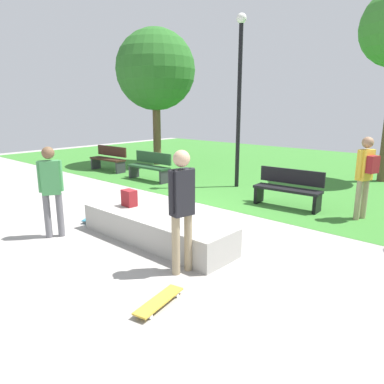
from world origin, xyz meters
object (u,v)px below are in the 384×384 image
object	(u,v)px
concrete_ledge	(155,228)
lamp_post	(239,87)
skater_watching	(182,202)
skateboard_spare	(101,221)
backpack_on_ledge	(129,198)
park_bench_far_left	(150,166)
tree_slender_maple	(156,70)
pedestrian_with_backpack	(366,171)
park_bench_near_path	(288,187)
skater_performing_trick	(51,185)
park_bench_far_right	(109,158)
skateboard_by_ledge	(159,301)

from	to	relation	value
concrete_ledge	lamp_post	size ratio (longest dim) A/B	0.65
skater_watching	skateboard_spare	world-z (taller)	skater_watching
backpack_on_ledge	park_bench_far_left	bearing A→B (deg)	-43.19
tree_slender_maple	pedestrian_with_backpack	bearing A→B (deg)	-14.03
park_bench_near_path	park_bench_far_left	bearing A→B (deg)	-179.11
skater_watching	lamp_post	bearing A→B (deg)	117.17
skateboard_spare	park_bench_near_path	bearing A→B (deg)	59.09
skater_performing_trick	lamp_post	distance (m)	6.10
skater_performing_trick	park_bench_near_path	bearing A→B (deg)	64.40
park_bench_far_left	skateboard_spare	bearing A→B (deg)	-54.64
skater_performing_trick	tree_slender_maple	size ratio (longest dim) A/B	0.32
skateboard_spare	park_bench_far_right	xyz separation A→B (m)	(-5.08, 3.84, 0.42)
skateboard_spare	pedestrian_with_backpack	xyz separation A→B (m)	(3.90, 3.92, 1.00)
skater_performing_trick	lamp_post	xyz separation A→B (m)	(0.07, 5.79, 1.91)
park_bench_far_left	skateboard_by_ledge	bearing A→B (deg)	-40.98
skater_performing_trick	lamp_post	size ratio (longest dim) A/B	0.35
skater_performing_trick	skateboard_by_ledge	world-z (taller)	skater_performing_trick
skater_watching	park_bench_near_path	size ratio (longest dim) A/B	1.11
backpack_on_ledge	pedestrian_with_backpack	distance (m)	4.93
concrete_ledge	tree_slender_maple	size ratio (longest dim) A/B	0.59
skater_watching	park_bench_far_left	world-z (taller)	skater_watching
park_bench_near_path	skateboard_spare	bearing A→B (deg)	-120.91
skater_performing_trick	pedestrian_with_backpack	bearing A→B (deg)	51.44
concrete_ledge	skater_watching	bearing A→B (deg)	-25.44
skater_performing_trick	park_bench_far_left	xyz separation A→B (m)	(-2.59, 4.69, -0.51)
skateboard_spare	lamp_post	xyz separation A→B (m)	(0.05, 4.79, 2.83)
concrete_ledge	park_bench_near_path	bearing A→B (deg)	78.85
skater_watching	pedestrian_with_backpack	distance (m)	4.55
skater_watching	skateboard_spare	distance (m)	2.97
concrete_ledge	skater_watching	size ratio (longest dim) A/B	1.74
skateboard_by_ledge	lamp_post	world-z (taller)	lamp_post
concrete_ledge	backpack_on_ledge	distance (m)	0.92
skater_performing_trick	skateboard_by_ledge	size ratio (longest dim) A/B	2.05
backpack_on_ledge	skateboard_by_ledge	distance (m)	2.97
park_bench_near_path	lamp_post	bearing A→B (deg)	155.07
skateboard_spare	park_bench_far_left	xyz separation A→B (m)	(-2.62, 3.69, 0.42)
park_bench_near_path	backpack_on_ledge	bearing A→B (deg)	-113.43
concrete_ledge	pedestrian_with_backpack	xyz separation A→B (m)	(2.36, 3.82, 0.83)
concrete_ledge	skater_performing_trick	xyz separation A→B (m)	(-1.56, -1.10, 0.74)
skater_performing_trick	park_bench_near_path	world-z (taller)	skater_performing_trick
skateboard_by_ledge	park_bench_far_left	xyz separation A→B (m)	(-5.80, 5.04, 0.42)
park_bench_near_path	pedestrian_with_backpack	bearing A→B (deg)	5.44
skater_performing_trick	tree_slender_maple	world-z (taller)	tree_slender_maple
backpack_on_ledge	tree_slender_maple	world-z (taller)	tree_slender_maple
park_bench_near_path	park_bench_far_right	distance (m)	7.34
concrete_ledge	skater_performing_trick	distance (m)	2.05
backpack_on_ledge	pedestrian_with_backpack	size ratio (longest dim) A/B	0.18
backpack_on_ledge	skateboard_spare	size ratio (longest dim) A/B	0.40
skateboard_spare	lamp_post	size ratio (longest dim) A/B	0.16
pedestrian_with_backpack	park_bench_far_right	bearing A→B (deg)	-179.44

